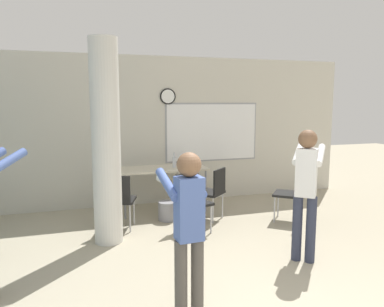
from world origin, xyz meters
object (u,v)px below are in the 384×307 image
at_px(folding_table, 163,171).
at_px(chair_table_left, 119,197).
at_px(person_playing_side, 306,185).
at_px(person_playing_front, 188,224).
at_px(chair_table_right, 212,190).
at_px(bottle_on_table, 174,162).
at_px(chair_mid_room, 293,191).
at_px(chair_table_front, 192,198).

height_order(folding_table, chair_table_left, chair_table_left).
relative_size(folding_table, person_playing_side, 0.95).
distance_m(person_playing_front, person_playing_side, 1.93).
xyz_separation_m(folding_table, chair_table_left, (-0.87, -0.82, -0.21)).
bearing_deg(chair_table_right, bottle_on_table, 120.41).
bearing_deg(folding_table, chair_mid_room, -33.60).
distance_m(chair_table_right, chair_table_left, 1.53).
bearing_deg(chair_mid_room, chair_table_right, 158.53).
bearing_deg(bottle_on_table, chair_table_right, -59.59).
bearing_deg(person_playing_front, chair_table_front, 71.71).
height_order(bottle_on_table, person_playing_front, person_playing_front).
bearing_deg(chair_mid_room, chair_table_left, 171.03).
height_order(chair_mid_room, chair_table_front, same).
distance_m(bottle_on_table, person_playing_front, 3.53).
xyz_separation_m(chair_mid_room, person_playing_side, (-0.71, -1.37, 0.45)).
height_order(bottle_on_table, person_playing_side, person_playing_side).
height_order(bottle_on_table, chair_table_left, bottle_on_table).
bearing_deg(bottle_on_table, folding_table, 177.37).
distance_m(folding_table, chair_table_right, 1.04).
bearing_deg(person_playing_front, bottle_on_table, 77.11).
bearing_deg(person_playing_front, folding_table, 80.56).
relative_size(folding_table, chair_table_right, 1.79).
xyz_separation_m(person_playing_front, person_playing_side, (1.75, 0.82, 0.05)).
height_order(chair_mid_room, person_playing_side, person_playing_side).
height_order(chair_mid_room, chair_table_left, same).
relative_size(chair_table_front, person_playing_side, 0.53).
bearing_deg(chair_mid_room, person_playing_front, -138.15).
bearing_deg(chair_table_left, chair_mid_room, -8.97).
relative_size(folding_table, chair_table_left, 1.79).
relative_size(chair_mid_room, person_playing_side, 0.53).
relative_size(chair_table_left, chair_table_front, 1.00).
distance_m(folding_table, bottle_on_table, 0.27).
height_order(chair_table_right, chair_table_left, same).
bearing_deg(folding_table, chair_table_left, -136.87).
xyz_separation_m(chair_mid_room, chair_table_right, (-1.22, 0.48, 0.00)).
distance_m(bottle_on_table, chair_table_front, 1.24).
bearing_deg(folding_table, chair_table_right, -49.39).
relative_size(chair_mid_room, chair_table_front, 1.00).
distance_m(folding_table, person_playing_front, 3.50).
bearing_deg(chair_mid_room, chair_table_front, 177.89).
bearing_deg(person_playing_side, chair_table_left, 138.55).
relative_size(bottle_on_table, chair_table_front, 0.31).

